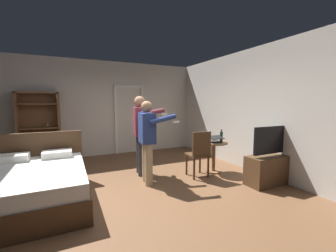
% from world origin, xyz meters
% --- Properties ---
extents(ground_plane, '(6.71, 6.71, 0.00)m').
position_xyz_m(ground_plane, '(0.00, 0.00, 0.00)').
color(ground_plane, brown).
extents(wall_back, '(5.62, 0.12, 2.81)m').
position_xyz_m(wall_back, '(0.00, 3.11, 1.41)').
color(wall_back, beige).
rests_on(wall_back, ground_plane).
extents(wall_right, '(0.12, 6.34, 2.81)m').
position_xyz_m(wall_right, '(2.75, 0.00, 1.41)').
color(wall_right, beige).
rests_on(wall_right, ground_plane).
extents(doorway_frame, '(0.93, 0.08, 2.13)m').
position_xyz_m(doorway_frame, '(0.62, 3.03, 1.22)').
color(doorway_frame, white).
rests_on(doorway_frame, ground_plane).
extents(bed, '(1.59, 1.99, 1.02)m').
position_xyz_m(bed, '(-1.70, 0.27, 0.30)').
color(bed, '#4C331E').
rests_on(bed, ground_plane).
extents(bookshelf, '(0.99, 0.32, 1.86)m').
position_xyz_m(bookshelf, '(-1.81, 2.89, 1.01)').
color(bookshelf, brown).
rests_on(bookshelf, ground_plane).
extents(tv_flatscreen, '(0.98, 0.40, 1.14)m').
position_xyz_m(tv_flatscreen, '(2.39, -0.74, 0.35)').
color(tv_flatscreen, '#4C331E').
rests_on(tv_flatscreen, ground_plane).
extents(side_table, '(0.62, 0.62, 0.70)m').
position_xyz_m(side_table, '(1.85, 0.32, 0.47)').
color(side_table, brown).
rests_on(side_table, ground_plane).
extents(laptop, '(0.34, 0.34, 0.15)m').
position_xyz_m(laptop, '(1.81, 0.27, 0.75)').
color(laptop, black).
rests_on(laptop, side_table).
extents(bottle_on_table, '(0.06, 0.06, 0.29)m').
position_xyz_m(bottle_on_table, '(1.99, 0.24, 0.82)').
color(bottle_on_table, '#1D392C').
rests_on(bottle_on_table, side_table).
extents(wooden_chair, '(0.44, 0.44, 0.99)m').
position_xyz_m(wooden_chair, '(1.35, 0.16, 0.54)').
color(wooden_chair, '#4C331E').
rests_on(wooden_chair, ground_plane).
extents(person_blue_shirt, '(0.68, 0.64, 1.62)m').
position_xyz_m(person_blue_shirt, '(0.25, 0.31, 0.94)').
color(person_blue_shirt, tan).
rests_on(person_blue_shirt, ground_plane).
extents(person_striped_shirt, '(0.66, 0.66, 1.73)m').
position_xyz_m(person_striped_shirt, '(0.29, 0.89, 1.01)').
color(person_striped_shirt, '#333338').
rests_on(person_striped_shirt, ground_plane).
extents(suitcase_dark, '(0.55, 0.35, 0.47)m').
position_xyz_m(suitcase_dark, '(-1.28, 2.01, 0.23)').
color(suitcase_dark, black).
rests_on(suitcase_dark, ground_plane).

